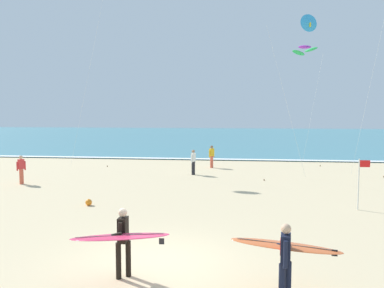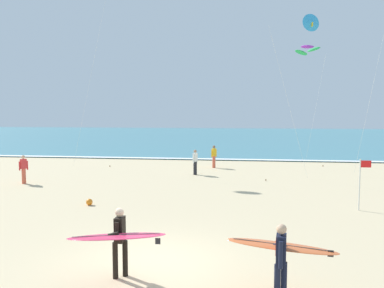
{
  "view_description": "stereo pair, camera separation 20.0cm",
  "coord_description": "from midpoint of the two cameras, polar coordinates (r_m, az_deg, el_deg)",
  "views": [
    {
      "loc": [
        2.18,
        -9.95,
        4.01
      ],
      "look_at": [
        0.33,
        5.46,
        2.72
      ],
      "focal_mm": 37.03,
      "sensor_mm": 36.0,
      "label": 1
    },
    {
      "loc": [
        2.37,
        -9.93,
        4.01
      ],
      "look_at": [
        0.33,
        5.46,
        2.72
      ],
      "focal_mm": 37.03,
      "sensor_mm": 36.0,
      "label": 2
    }
  ],
  "objects": [
    {
      "name": "bystander_yellow_top",
      "position": [
        28.09,
        3.38,
        -1.8
      ],
      "size": [
        0.37,
        0.39,
        1.59
      ],
      "color": "#D8593F",
      "rests_on": "ground"
    },
    {
      "name": "bystander_red_top",
      "position": [
        23.77,
        -22.87,
        -3.36
      ],
      "size": [
        0.35,
        0.4,
        1.59
      ],
      "color": "#D8593F",
      "rests_on": "ground"
    },
    {
      "name": "surfer_trailing",
      "position": [
        9.72,
        -10.06,
        -13.08
      ],
      "size": [
        2.39,
        0.9,
        1.71
      ],
      "color": "black",
      "rests_on": "ground"
    },
    {
      "name": "bystander_white_top",
      "position": [
        24.98,
        0.69,
        -2.61
      ],
      "size": [
        0.29,
        0.47,
        1.59
      ],
      "color": "black",
      "rests_on": "ground"
    },
    {
      "name": "ocean_water",
      "position": [
        62.21,
        5.44,
        1.06
      ],
      "size": [
        160.0,
        60.0,
        0.08
      ],
      "primitive_type": "cube",
      "color": "teal",
      "rests_on": "ground"
    },
    {
      "name": "kite_delta_cobalt_far",
      "position": [
        24.62,
        17.0,
        16.29
      ],
      "size": [
        3.03,
        1.22,
        9.6
      ],
      "color": "#2D99DB",
      "rests_on": "ground"
    },
    {
      "name": "kite_arc_violet_near",
      "position": [
        29.49,
        16.48,
        12.88
      ],
      "size": [
        2.33,
        2.41,
        8.59
      ],
      "color": "green",
      "rests_on": "ground"
    },
    {
      "name": "shoreline_foam",
      "position": [
        32.66,
        3.5,
        -2.17
      ],
      "size": [
        160.0,
        0.84,
        0.01
      ],
      "primitive_type": "cube",
      "color": "white",
      "rests_on": "ocean_water"
    },
    {
      "name": "ground_plane",
      "position": [
        10.96,
        -5.19,
        -16.73
      ],
      "size": [
        160.0,
        160.0,
        0.0
      ],
      "primitive_type": "plane",
      "color": "#D1BA8E"
    },
    {
      "name": "beach_ball",
      "position": [
        17.6,
        -14.26,
        -8.1
      ],
      "size": [
        0.28,
        0.28,
        0.28
      ],
      "primitive_type": "sphere",
      "color": "orange",
      "rests_on": "ground"
    },
    {
      "name": "surfer_lead",
      "position": [
        8.84,
        13.4,
        -14.93
      ],
      "size": [
        2.42,
        1.05,
        1.71
      ],
      "color": "black",
      "rests_on": "ground"
    },
    {
      "name": "lifeguard_flag",
      "position": [
        17.4,
        23.49,
        -4.72
      ],
      "size": [
        0.45,
        0.05,
        2.1
      ],
      "color": "silver",
      "rests_on": "ground"
    }
  ]
}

